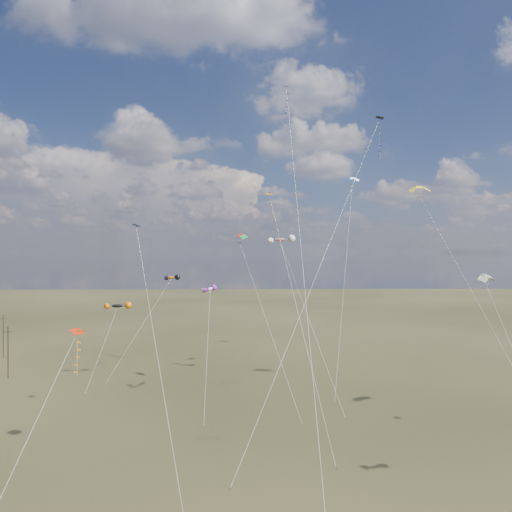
{
  "coord_description": "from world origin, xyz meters",
  "views": [
    {
      "loc": [
        -1.62,
        -41.26,
        19.45
      ],
      "look_at": [
        0.0,
        18.0,
        19.0
      ],
      "focal_mm": 32.0,
      "sensor_mm": 36.0,
      "label": 1
    }
  ],
  "objects_px": {
    "novelty_black_orange": "(117,306)",
    "utility_pole_near": "(8,352)",
    "diamond_black_high": "(373,152)",
    "parafoil_yellow": "(420,188)",
    "utility_pole_far": "(3,336)"
  },
  "relations": [
    {
      "from": "utility_pole_near",
      "to": "diamond_black_high",
      "type": "distance_m",
      "value": 62.06
    },
    {
      "from": "diamond_black_high",
      "to": "novelty_black_orange",
      "type": "xyz_separation_m",
      "value": [
        -36.91,
        8.25,
        -21.81
      ]
    },
    {
      "from": "parafoil_yellow",
      "to": "novelty_black_orange",
      "type": "relative_size",
      "value": 2.43
    },
    {
      "from": "diamond_black_high",
      "to": "parafoil_yellow",
      "type": "relative_size",
      "value": 1.33
    },
    {
      "from": "utility_pole_far",
      "to": "novelty_black_orange",
      "type": "height_order",
      "value": "novelty_black_orange"
    },
    {
      "from": "diamond_black_high",
      "to": "utility_pole_far",
      "type": "bearing_deg",
      "value": 159.24
    },
    {
      "from": "utility_pole_near",
      "to": "parafoil_yellow",
      "type": "xyz_separation_m",
      "value": [
        60.23,
        -10.4,
        24.08
      ]
    },
    {
      "from": "parafoil_yellow",
      "to": "novelty_black_orange",
      "type": "height_order",
      "value": "parafoil_yellow"
    },
    {
      "from": "utility_pole_near",
      "to": "parafoil_yellow",
      "type": "height_order",
      "value": "parafoil_yellow"
    },
    {
      "from": "utility_pole_near",
      "to": "diamond_black_high",
      "type": "xyz_separation_m",
      "value": [
        54.03,
        -9.51,
        29.01
      ]
    },
    {
      "from": "diamond_black_high",
      "to": "parafoil_yellow",
      "type": "height_order",
      "value": "diamond_black_high"
    },
    {
      "from": "utility_pole_near",
      "to": "parafoil_yellow",
      "type": "distance_m",
      "value": 65.69
    },
    {
      "from": "diamond_black_high",
      "to": "novelty_black_orange",
      "type": "height_order",
      "value": "diamond_black_high"
    },
    {
      "from": "novelty_black_orange",
      "to": "utility_pole_near",
      "type": "bearing_deg",
      "value": 175.8
    },
    {
      "from": "novelty_black_orange",
      "to": "diamond_black_high",
      "type": "bearing_deg",
      "value": -12.61
    }
  ]
}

